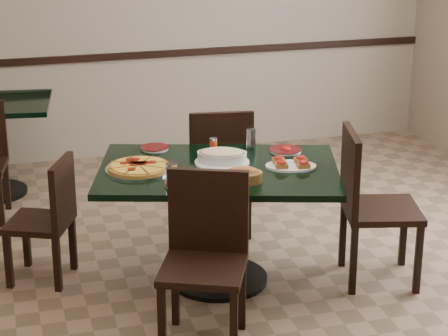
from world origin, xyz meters
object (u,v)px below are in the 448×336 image
object	(u,v)px
main_table	(218,196)
chair_right	(368,198)
bread_basket	(242,175)
pepperoni_pizza	(139,167)
chair_far	(220,165)
chair_near	(205,249)
lasagna_casserole	(222,156)
bruschetta_platter	(291,164)
chair_left	(50,214)

from	to	relation	value
main_table	chair_right	size ratio (longest dim) A/B	1.68
chair_right	bread_basket	bearing A→B (deg)	106.95
main_table	pepperoni_pizza	world-z (taller)	pepperoni_pizza
pepperoni_pizza	chair_far	bearing A→B (deg)	42.26
chair_near	chair_right	bearing A→B (deg)	43.05
main_table	chair_near	xyz separation A→B (m)	(-0.24, -0.63, -0.04)
lasagna_casserole	main_table	bearing A→B (deg)	-100.80
chair_far	bruschetta_platter	xyz separation A→B (m)	(0.23, -0.80, 0.26)
chair_left	pepperoni_pizza	world-z (taller)	chair_left
chair_near	pepperoni_pizza	xyz separation A→B (m)	(-0.22, 0.72, 0.24)
chair_near	chair_right	size ratio (longest dim) A/B	0.97
main_table	bread_basket	size ratio (longest dim) A/B	6.23
chair_right	main_table	bearing A→B (deg)	89.36
chair_left	chair_right	bearing A→B (deg)	98.14
chair_right	chair_left	size ratio (longest dim) A/B	1.22
bread_basket	bruschetta_platter	distance (m)	0.39
chair_right	lasagna_casserole	world-z (taller)	chair_right
main_table	bruschetta_platter	bearing A→B (deg)	1.91
chair_far	pepperoni_pizza	distance (m)	0.93
chair_near	lasagna_casserole	distance (m)	0.81
lasagna_casserole	bruschetta_platter	size ratio (longest dim) A/B	0.99
chair_left	bread_basket	xyz separation A→B (m)	(1.07, -0.57, 0.35)
chair_far	chair_left	distance (m)	1.26
chair_right	chair_far	bearing A→B (deg)	50.52
chair_near	chair_right	distance (m)	1.20
main_table	chair_right	bearing A→B (deg)	1.98
chair_far	chair_left	world-z (taller)	chair_far
chair_right	pepperoni_pizza	distance (m)	1.40
main_table	chair_far	world-z (taller)	chair_far
chair_far	pepperoni_pizza	bearing A→B (deg)	50.51
chair_left	pepperoni_pizza	size ratio (longest dim) A/B	1.97
chair_left	bruschetta_platter	world-z (taller)	bruschetta_platter
main_table	chair_near	world-z (taller)	chair_near
bruschetta_platter	chair_right	bearing A→B (deg)	1.98
chair_far	lasagna_casserole	distance (m)	0.69
chair_right	bread_basket	size ratio (longest dim) A/B	3.71
pepperoni_pizza	chair_left	bearing A→B (deg)	158.20
chair_far	lasagna_casserole	world-z (taller)	chair_far
pepperoni_pizza	bread_basket	xyz separation A→B (m)	(0.54, -0.36, 0.02)
chair_near	bread_basket	xyz separation A→B (m)	(0.31, 0.36, 0.26)
bruschetta_platter	chair_left	bearing A→B (deg)	-180.00
lasagna_casserole	chair_near	bearing A→B (deg)	-92.85
chair_far	bread_basket	bearing A→B (deg)	90.78
chair_far	bruschetta_platter	world-z (taller)	chair_far
bruschetta_platter	bread_basket	bearing A→B (deg)	-138.95
chair_near	bread_basket	world-z (taller)	chair_near
pepperoni_pizza	bread_basket	world-z (taller)	bread_basket
main_table	chair_near	size ratio (longest dim) A/B	1.74
pepperoni_pizza	main_table	bearing A→B (deg)	-10.87
main_table	chair_far	size ratio (longest dim) A/B	1.76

